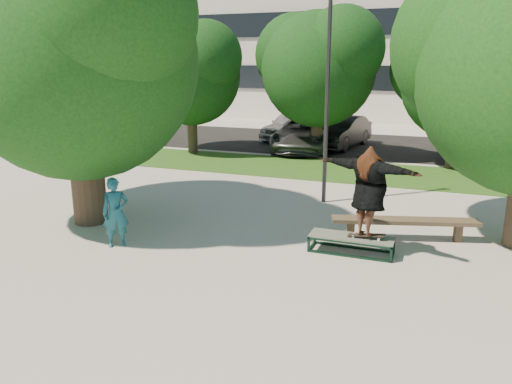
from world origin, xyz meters
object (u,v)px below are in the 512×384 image
at_px(tree_left, 76,45).
at_px(grind_box, 351,244).
at_px(car_dark, 341,132).
at_px(bench, 405,222).
at_px(car_silver_a, 291,125).
at_px(car_silver_b, 475,139).
at_px(bystander, 116,212).
at_px(car_grey, 303,134).
at_px(lamppost, 327,94).

relative_size(tree_left, grind_box, 3.95).
bearing_deg(car_dark, bench, -62.02).
distance_m(car_silver_a, car_silver_b, 9.11).
xyz_separation_m(grind_box, car_dark, (-3.01, 13.64, 0.56)).
height_order(bystander, car_dark, bystander).
bearing_deg(grind_box, car_silver_b, 77.70).
bearing_deg(car_dark, bystander, -87.47).
xyz_separation_m(car_dark, car_grey, (-1.49, -1.36, -0.00)).
xyz_separation_m(tree_left, bystander, (1.79, -1.32, -3.64)).
xyz_separation_m(grind_box, car_grey, (-4.50, 12.28, 0.56)).
bearing_deg(bystander, grind_box, -22.65).
bearing_deg(car_silver_b, car_dark, -178.05).
xyz_separation_m(lamppost, car_grey, (-3.00, 8.50, -2.40)).
relative_size(bystander, bench, 0.47).
xyz_separation_m(bystander, car_grey, (0.50, 13.72, -0.04)).
distance_m(tree_left, car_dark, 14.74).
height_order(tree_left, grind_box, tree_left).
bearing_deg(lamppost, tree_left, -143.58).
relative_size(bystander, car_grey, 0.29).
height_order(bystander, car_grey, bystander).
relative_size(car_silver_a, car_silver_b, 0.86).
distance_m(tree_left, bench, 8.86).
relative_size(tree_left, car_silver_a, 1.61).
height_order(grind_box, car_silver_a, car_silver_a).
bearing_deg(bench, grind_box, -144.94).
xyz_separation_m(lamppost, car_silver_a, (-4.50, 11.48, -2.40)).
distance_m(car_silver_a, car_dark, 3.40).
xyz_separation_m(bench, car_silver_b, (1.94, 12.23, 0.32)).
relative_size(tree_left, car_silver_b, 1.38).
relative_size(tree_left, lamppost, 1.16).
distance_m(bystander, bench, 6.59).
relative_size(lamppost, car_silver_a, 1.38).
bearing_deg(car_grey, car_silver_b, 0.92).
xyz_separation_m(car_dark, car_silver_b, (5.95, -0.16, -0.01)).
relative_size(car_silver_a, car_grey, 0.82).
xyz_separation_m(bystander, car_silver_b, (7.94, 14.92, -0.04)).
height_order(car_grey, car_silver_b, car_grey).
relative_size(bench, car_grey, 0.62).
distance_m(bystander, car_silver_b, 16.90).
distance_m(tree_left, car_grey, 13.14).
bearing_deg(grind_box, tree_left, -178.91).
relative_size(lamppost, grind_box, 3.39).
bearing_deg(grind_box, car_silver_a, 111.47).
bearing_deg(car_silver_b, bystander, -114.50).
height_order(lamppost, car_grey, lamppost).
height_order(car_silver_a, car_grey, car_silver_a).
bearing_deg(car_silver_b, grind_box, -98.79).
distance_m(tree_left, bystander, 4.26).
distance_m(lamppost, grind_box, 5.03).
xyz_separation_m(tree_left, car_grey, (2.29, 12.41, -3.67)).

